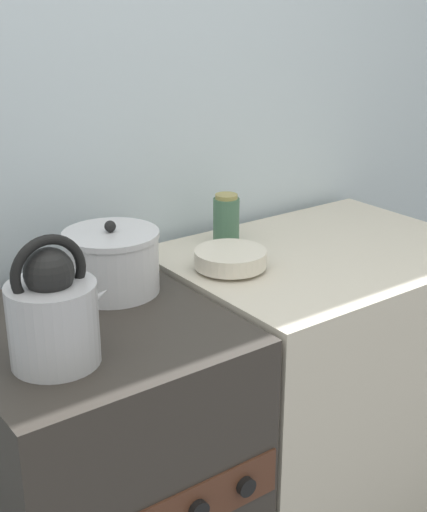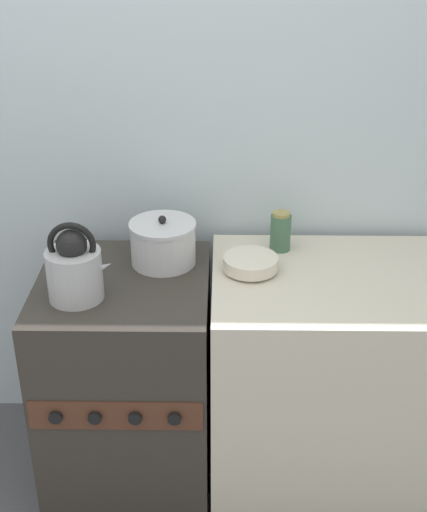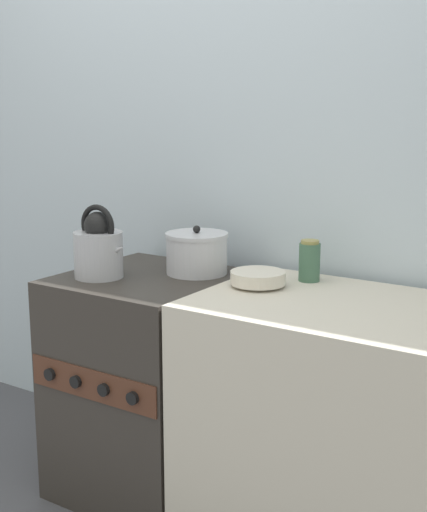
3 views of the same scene
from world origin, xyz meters
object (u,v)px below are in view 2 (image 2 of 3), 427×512
at_px(kettle, 75,269).
at_px(stove, 129,381).
at_px(enamel_bowl, 251,263).
at_px(cooking_pot, 163,243).
at_px(storage_jar, 281,231).

bearing_deg(kettle, stove, 40.19).
xyz_separation_m(stove, enamel_bowl, (0.44, 0.06, 0.46)).
distance_m(stove, enamel_bowl, 0.64).
bearing_deg(enamel_bowl, stove, -171.91).
relative_size(cooking_pot, enamel_bowl, 1.24).
height_order(stove, storage_jar, storage_jar).
bearing_deg(cooking_pot, stove, -133.99).
xyz_separation_m(kettle, cooking_pot, (0.26, 0.25, -0.03)).
relative_size(stove, storage_jar, 5.79).
height_order(stove, kettle, kettle).
relative_size(kettle, storage_jar, 1.84).
bearing_deg(storage_jar, cooking_pot, -167.56).
xyz_separation_m(enamel_bowl, storage_jar, (0.11, 0.17, 0.04)).
bearing_deg(enamel_bowl, kettle, -163.11).
bearing_deg(stove, enamel_bowl, 8.09).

